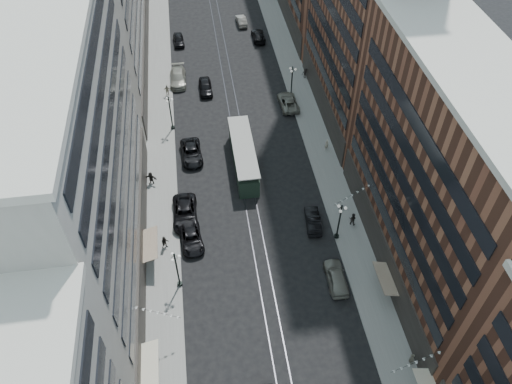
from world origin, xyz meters
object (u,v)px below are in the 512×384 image
lamppost_se_far (339,221)px  pedestrian_8 (327,144)px  lamppost_se_mid (292,81)px  lamppost_sw_mid (170,112)px  car_4 (336,277)px  car_9 (179,40)px  car_10 (313,220)px  streetcar (243,156)px  car_12 (258,36)px  pedestrian_5 (151,178)px  car_11 (288,102)px  car_13 (205,87)px  lamppost_sw_far (177,269)px  car_7 (191,153)px  pedestrian_4 (412,359)px  car_8 (178,77)px  car_14 (241,20)px  pedestrian_6 (167,90)px  car_2 (192,238)px  pedestrian_2 (165,242)px  pedestrian_7 (353,219)px  pedestrian_9 (305,73)px

lamppost_se_far → pedestrian_8: (2.52, 15.38, -2.12)m
lamppost_se_mid → lamppost_sw_mid: bearing=-164.8°
car_4 → car_9: bearing=-72.8°
lamppost_se_far → car_10: 4.07m
streetcar → car_12: (6.80, 32.69, -0.83)m
pedestrian_5 → car_9: bearing=101.1°
pedestrian_8 → car_11: bearing=-83.0°
car_4 → car_13: (-11.35, 37.67, -0.01)m
lamppost_sw_far → car_10: lamppost_sw_far is taller
car_7 → car_11: car_7 is taller
pedestrian_4 → car_11: pedestrian_4 is taller
car_8 → car_12: car_8 is taller
streetcar → car_8: (-7.97, 21.10, -0.71)m
car_14 → pedestrian_6: 25.61m
lamppost_sw_far → car_12: lamppost_sw_far is taller
streetcar → car_2: streetcar is taller
streetcar → pedestrian_2: streetcar is taller
car_4 → pedestrian_8: 21.70m
streetcar → car_7: size_ratio=2.13×
car_9 → pedestrian_4: bearing=-75.5°
car_13 → pedestrian_7: pedestrian_7 is taller
car_8 → car_4: bearing=-67.5°
car_11 → car_13: size_ratio=1.14×
car_4 → pedestrian_5: (-19.78, 18.02, 0.20)m
car_4 → pedestrian_7: bearing=-116.0°
car_2 → car_8: 33.25m
streetcar → car_2: size_ratio=2.39×
car_8 → car_14: (12.47, 17.66, -0.15)m
car_4 → car_10: size_ratio=1.09×
lamppost_sw_mid → streetcar: lamppost_sw_mid is taller
car_7 → pedestrian_7: size_ratio=3.33×
car_14 → pedestrian_2: bearing=70.0°
pedestrian_7 → pedestrian_9: pedestrian_7 is taller
car_11 → car_13: car_13 is taller
lamppost_sw_far → pedestrian_5: size_ratio=3.04×
car_10 → pedestrian_9: bearing=-94.8°
car_8 → pedestrian_5: bearing=-98.8°
car_4 → car_13: car_4 is taller
lamppost_sw_mid → car_4: lamppost_sw_mid is taller
car_11 → pedestrian_6: pedestrian_6 is taller
streetcar → car_14: streetcar is taller
pedestrian_8 → car_12: bearing=-91.3°
car_7 → pedestrian_5: bearing=-144.0°
car_11 → lamppost_se_far: bearing=89.9°
car_9 → car_11: (15.85, -21.00, 0.02)m
streetcar → pedestrian_8: bearing=7.3°
streetcar → car_4: size_ratio=2.50×
car_2 → pedestrian_5: bearing=107.8°
car_10 → pedestrian_6: pedestrian_6 is taller
car_12 → car_8: bearing=38.4°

